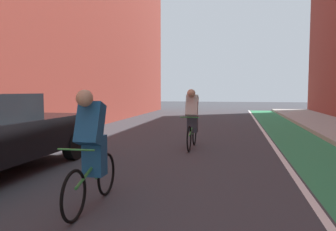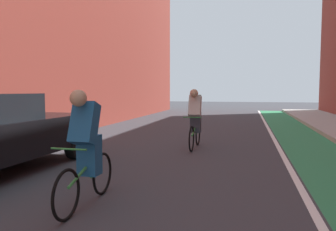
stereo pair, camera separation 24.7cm
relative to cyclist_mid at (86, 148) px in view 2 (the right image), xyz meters
name	(u,v)px [view 2 (the right image)]	position (x,y,z in m)	size (l,w,h in m)	color
ground_plane	(171,162)	(0.51, 2.94, -0.81)	(75.63, 75.63, 0.00)	#38383D
bike_lane_paint	(317,152)	(3.90, 4.94, -0.81)	(1.60, 34.38, 0.00)	#2D8451
lane_divider_stripe	(280,151)	(3.00, 4.94, -0.80)	(0.12, 34.38, 0.00)	white
cyclist_mid	(86,148)	(0.00, 0.00, 0.00)	(0.48, 1.69, 1.60)	black
cyclist_trailing	(195,117)	(0.76, 4.79, 0.04)	(0.48, 1.73, 1.62)	black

